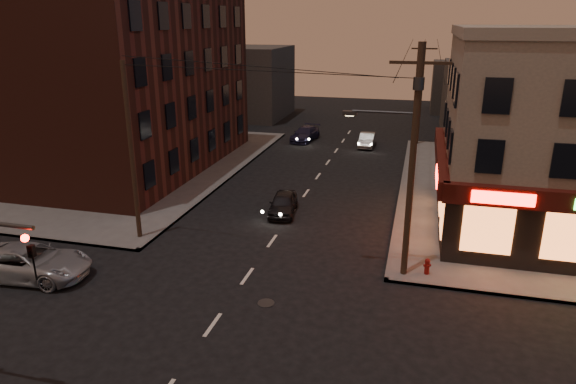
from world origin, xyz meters
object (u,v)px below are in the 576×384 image
(sedan_mid, at_px, (367,140))
(sedan_far, at_px, (305,134))
(fire_hydrant, at_px, (427,266))
(suv_cross, at_px, (30,262))
(sedan_near, at_px, (283,203))

(sedan_mid, relative_size, sedan_far, 0.83)
(sedan_mid, xyz_separation_m, fire_hydrant, (5.37, -24.24, -0.06))
(suv_cross, height_order, fire_hydrant, suv_cross)
(sedan_far, distance_m, fire_hydrant, 27.55)
(sedan_near, relative_size, sedan_far, 0.82)
(sedan_near, distance_m, sedan_far, 19.33)
(suv_cross, relative_size, sedan_far, 1.20)
(sedan_mid, bearing_deg, sedan_far, 171.55)
(fire_hydrant, bearing_deg, sedan_far, 114.25)
(suv_cross, height_order, sedan_near, suv_cross)
(suv_cross, bearing_deg, sedan_far, -16.31)
(sedan_near, height_order, sedan_far, sedan_far)
(sedan_near, xyz_separation_m, fire_hydrant, (8.30, -6.02, -0.07))
(suv_cross, xyz_separation_m, sedan_far, (5.78, 29.64, -0.10))
(sedan_far, bearing_deg, suv_cross, -93.66)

